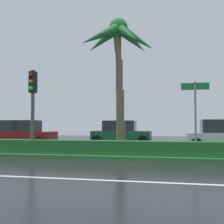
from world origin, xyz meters
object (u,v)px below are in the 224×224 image
object	(u,v)px
traffic_signal_median_left	(33,96)
street_name_sign	(195,108)
palm_tree_mid_left	(118,44)
car_in_traffic_third	(224,135)
car_in_traffic_second	(121,133)
car_in_traffic_leading	(22,134)

from	to	relation	value
traffic_signal_median_left	street_name_sign	bearing A→B (deg)	0.39
palm_tree_mid_left	car_in_traffic_third	xyz separation A→B (m)	(5.46, 4.00, -4.49)
palm_tree_mid_left	car_in_traffic_third	distance (m)	8.12
palm_tree_mid_left	car_in_traffic_second	bearing A→B (deg)	98.89
palm_tree_mid_left	car_in_traffic_second	world-z (taller)	palm_tree_mid_left
street_name_sign	traffic_signal_median_left	bearing A→B (deg)	-179.61
palm_tree_mid_left	car_in_traffic_leading	bearing A→B (deg)	150.59
car_in_traffic_leading	traffic_signal_median_left	bearing A→B (deg)	-56.91
traffic_signal_median_left	car_in_traffic_third	world-z (taller)	traffic_signal_median_left
street_name_sign	car_in_traffic_third	size ratio (longest dim) A/B	0.70
traffic_signal_median_left	street_name_sign	distance (m)	7.11
traffic_signal_median_left	car_in_traffic_second	bearing A→B (deg)	73.84
car_in_traffic_third	palm_tree_mid_left	bearing A→B (deg)	-143.77
street_name_sign	car_in_traffic_leading	size ratio (longest dim) A/B	0.70
car_in_traffic_leading	car_in_traffic_second	world-z (taller)	same
traffic_signal_median_left	car_in_traffic_second	distance (m)	9.27
street_name_sign	palm_tree_mid_left	bearing A→B (deg)	156.19
palm_tree_mid_left	street_name_sign	world-z (taller)	palm_tree_mid_left
car_in_traffic_second	traffic_signal_median_left	bearing A→B (deg)	-106.16
traffic_signal_median_left	street_name_sign	xyz separation A→B (m)	(7.08, 0.05, -0.66)
street_name_sign	car_in_traffic_third	bearing A→B (deg)	69.79
street_name_sign	car_in_traffic_leading	xyz separation A→B (m)	(-10.80, 5.67, -1.25)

